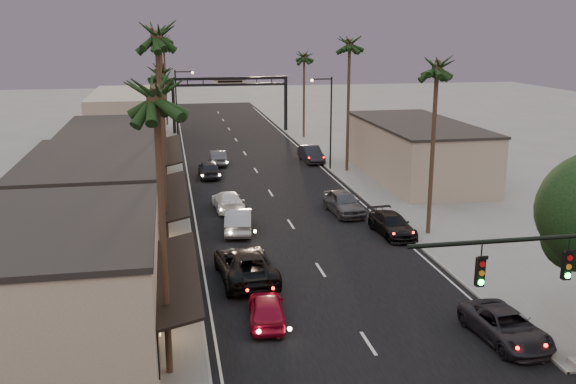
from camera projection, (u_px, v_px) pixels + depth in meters
name	position (u px, v px, depth m)	size (l,w,h in m)	color
ground	(265.00, 185.00, 56.71)	(200.00, 200.00, 0.00)	slate
road	(257.00, 173.00, 61.47)	(14.00, 120.00, 0.02)	black
sidewalk_left	(157.00, 161.00, 66.42)	(5.00, 92.00, 0.12)	slate
sidewalk_right	(335.00, 155.00, 69.83)	(5.00, 92.00, 0.12)	slate
storefront_near	(61.00, 289.00, 27.04)	(8.00, 12.00, 5.50)	tan
storefront_mid	(95.00, 203.00, 40.37)	(8.00, 14.00, 5.50)	#A19780
storefront_far	(114.00, 158.00, 55.67)	(8.00, 16.00, 5.00)	tan
storefront_dist	(127.00, 117.00, 77.44)	(8.00, 20.00, 6.00)	#A19780
building_right	(416.00, 152.00, 58.61)	(8.00, 18.00, 5.00)	#A19780
arch	(230.00, 91.00, 83.90)	(15.20, 0.40, 7.27)	black
streetlight_right	(328.00, 116.00, 61.40)	(2.13, 0.30, 9.00)	black
streetlight_left	(179.00, 103.00, 71.29)	(2.13, 0.30, 9.00)	black
palm_la	(155.00, 86.00, 22.82)	(3.20, 3.20, 13.20)	#38281C
palm_lb	(156.00, 29.00, 34.72)	(3.20, 3.20, 15.20)	#38281C
palm_lc	(160.00, 69.00, 48.77)	(3.20, 3.20, 12.20)	#38281C
palm_ld	(160.00, 38.00, 66.38)	(3.20, 3.20, 14.20)	#38281C
palm_ra	(438.00, 61.00, 40.19)	(3.20, 3.20, 13.20)	#38281C
palm_rb	(350.00, 40.00, 58.99)	(3.20, 3.20, 14.20)	#38281C
palm_rc	(304.00, 53.00, 78.51)	(3.20, 3.20, 12.20)	#38281C
palm_far	(164.00, 43.00, 88.57)	(3.20, 3.20, 13.20)	#38281C
oncoming_red	(267.00, 309.00, 29.99)	(1.67, 4.16, 1.42)	maroon
oncoming_pickup	(245.00, 265.00, 35.12)	(2.88, 6.25, 1.74)	black
oncoming_silver	(238.00, 220.00, 43.47)	(1.74, 5.00, 1.65)	#9B9BA0
oncoming_white	(228.00, 201.00, 48.69)	(2.02, 4.98, 1.44)	white
oncoming_dgrey	(209.00, 169.00, 59.40)	(1.87, 4.66, 1.59)	black
oncoming_grey_far	(218.00, 158.00, 64.88)	(1.57, 4.50, 1.48)	#414145
curbside_near	(506.00, 326.00, 28.25)	(2.30, 4.99, 1.39)	black
curbside_black	(392.00, 225.00, 42.81)	(2.00, 4.92, 1.43)	black
curbside_grey	(344.00, 203.00, 47.68)	(2.03, 5.05, 1.72)	#444448
curbside_far	(311.00, 154.00, 66.29)	(1.74, 5.00, 1.65)	black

